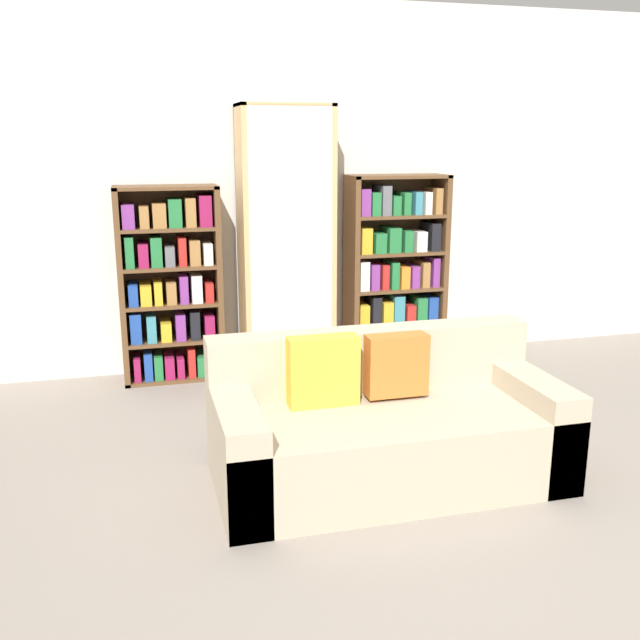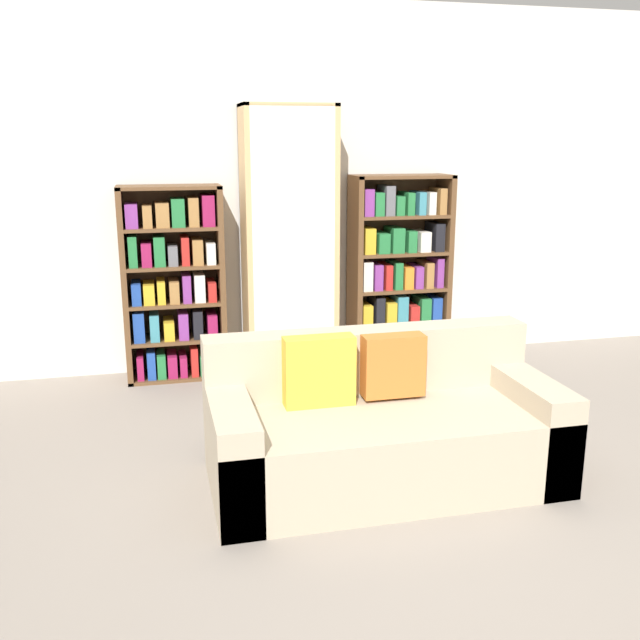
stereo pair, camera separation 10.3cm
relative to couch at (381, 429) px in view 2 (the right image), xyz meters
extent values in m
plane|color=gray|center=(0.05, -0.70, -0.27)|extent=(16.00, 16.00, 0.00)
cube|color=beige|center=(0.05, 2.12, 1.08)|extent=(7.01, 0.06, 2.70)
cube|color=tan|center=(0.00, -0.05, -0.07)|extent=(1.76, 0.82, 0.40)
cube|color=tan|center=(0.00, 0.26, 0.29)|extent=(1.76, 0.20, 0.34)
cube|color=tan|center=(-0.77, -0.05, -0.01)|extent=(0.20, 0.82, 0.52)
cube|color=tan|center=(0.78, -0.05, -0.01)|extent=(0.20, 0.82, 0.52)
cube|color=gold|center=(-0.30, 0.10, 0.30)|extent=(0.36, 0.12, 0.36)
cube|color=#B76628|center=(0.09, 0.10, 0.30)|extent=(0.32, 0.12, 0.32)
cube|color=brown|center=(-1.29, 1.91, 0.43)|extent=(0.04, 0.32, 1.40)
cube|color=brown|center=(-0.61, 1.91, 0.43)|extent=(0.04, 0.32, 1.40)
cube|color=brown|center=(-0.95, 1.91, 1.12)|extent=(0.72, 0.32, 0.02)
cube|color=brown|center=(-0.95, 1.91, -0.26)|extent=(0.72, 0.32, 0.02)
cube|color=brown|center=(-0.95, 2.06, 0.43)|extent=(0.72, 0.01, 1.40)
cube|color=brown|center=(-0.95, 1.91, 0.02)|extent=(0.64, 0.32, 0.02)
cube|color=brown|center=(-0.95, 1.91, 0.29)|extent=(0.64, 0.32, 0.02)
cube|color=brown|center=(-0.95, 1.91, 0.56)|extent=(0.64, 0.32, 0.02)
cube|color=brown|center=(-0.95, 1.91, 0.84)|extent=(0.64, 0.32, 0.02)
cube|color=#8E1947|center=(-1.22, 1.90, -0.16)|extent=(0.05, 0.24, 0.17)
cube|color=#1E4293|center=(-1.14, 1.90, -0.15)|extent=(0.06, 0.24, 0.20)
cube|color=#237038|center=(-1.07, 1.90, -0.16)|extent=(0.06, 0.24, 0.17)
cube|color=#8E1947|center=(-0.99, 1.90, -0.17)|extent=(0.07, 0.24, 0.16)
cube|color=#8E1947|center=(-0.91, 1.90, -0.17)|extent=(0.05, 0.24, 0.15)
cube|color=#AD231E|center=(-0.83, 1.90, -0.14)|extent=(0.05, 0.24, 0.21)
cube|color=#237038|center=(-0.76, 1.90, -0.17)|extent=(0.07, 0.24, 0.15)
cube|color=#7A3384|center=(-0.68, 1.90, -0.17)|extent=(0.06, 0.24, 0.16)
cube|color=#1E4293|center=(-1.21, 1.90, 0.14)|extent=(0.08, 0.24, 0.22)
cube|color=teal|center=(-1.10, 1.90, 0.13)|extent=(0.06, 0.24, 0.19)
cube|color=gold|center=(-1.00, 1.90, 0.10)|extent=(0.07, 0.24, 0.14)
cube|color=#7A3384|center=(-0.90, 1.90, 0.13)|extent=(0.07, 0.24, 0.19)
cube|color=black|center=(-0.79, 1.90, 0.14)|extent=(0.07, 0.24, 0.21)
cube|color=#8E1947|center=(-0.69, 1.90, 0.12)|extent=(0.07, 0.24, 0.17)
cube|color=#1E4293|center=(-1.21, 1.90, 0.38)|extent=(0.06, 0.24, 0.15)
cube|color=gold|center=(-1.13, 1.90, 0.38)|extent=(0.08, 0.24, 0.14)
cube|color=gold|center=(-1.04, 1.90, 0.39)|extent=(0.06, 0.24, 0.16)
cube|color=olive|center=(-0.95, 1.90, 0.38)|extent=(0.07, 0.24, 0.16)
cube|color=#7A3384|center=(-0.86, 1.90, 0.41)|extent=(0.06, 0.24, 0.20)
cube|color=beige|center=(-0.77, 1.90, 0.41)|extent=(0.07, 0.24, 0.20)
cube|color=#AD231E|center=(-0.68, 1.90, 0.38)|extent=(0.06, 0.24, 0.14)
cube|color=#237038|center=(-1.22, 1.90, 0.69)|extent=(0.06, 0.24, 0.22)
cube|color=#8E1947|center=(-1.13, 1.90, 0.66)|extent=(0.07, 0.24, 0.16)
cube|color=#237038|center=(-1.04, 1.90, 0.68)|extent=(0.08, 0.24, 0.21)
cube|color=#5B5B60|center=(-0.95, 1.90, 0.65)|extent=(0.07, 0.24, 0.14)
cube|color=#AD231E|center=(-0.86, 1.90, 0.68)|extent=(0.05, 0.24, 0.20)
cube|color=olive|center=(-0.77, 1.90, 0.67)|extent=(0.07, 0.24, 0.18)
cube|color=beige|center=(-0.68, 1.90, 0.65)|extent=(0.06, 0.24, 0.15)
cube|color=#7A3384|center=(-1.21, 1.90, 0.93)|extent=(0.08, 0.24, 0.17)
cube|color=olive|center=(-1.11, 1.90, 0.92)|extent=(0.06, 0.24, 0.15)
cube|color=olive|center=(-1.00, 1.90, 0.93)|extent=(0.09, 0.24, 0.17)
cube|color=#237038|center=(-0.90, 1.90, 0.94)|extent=(0.09, 0.24, 0.20)
cube|color=olive|center=(-0.79, 1.90, 0.95)|extent=(0.07, 0.24, 0.20)
cube|color=#8E1947|center=(-0.69, 1.90, 0.96)|extent=(0.08, 0.24, 0.22)
cube|color=tan|center=(-0.42, 1.89, 0.71)|extent=(0.04, 0.36, 1.96)
cube|color=tan|center=(0.22, 1.89, 0.71)|extent=(0.04, 0.36, 1.96)
cube|color=tan|center=(-0.10, 1.89, 1.67)|extent=(0.67, 0.36, 0.02)
cube|color=tan|center=(-0.10, 1.89, -0.26)|extent=(0.67, 0.36, 0.02)
cube|color=tan|center=(-0.10, 2.06, 0.71)|extent=(0.67, 0.01, 1.96)
cube|color=silver|center=(-0.10, 1.71, 0.71)|extent=(0.59, 0.01, 1.93)
cube|color=tan|center=(-0.10, 1.89, 0.13)|extent=(0.59, 0.32, 0.02)
cube|color=tan|center=(-0.10, 1.89, 0.52)|extent=(0.59, 0.32, 0.02)
cube|color=tan|center=(-0.10, 1.89, 0.90)|extent=(0.59, 0.32, 0.02)
cube|color=tan|center=(-0.10, 1.89, 1.28)|extent=(0.59, 0.32, 0.02)
cylinder|color=silver|center=(-0.33, 1.88, -0.20)|extent=(0.01, 0.01, 0.09)
cone|color=silver|center=(-0.33, 1.88, -0.11)|extent=(0.06, 0.06, 0.11)
cylinder|color=silver|center=(-0.24, 1.87, -0.20)|extent=(0.01, 0.01, 0.09)
cone|color=silver|center=(-0.24, 1.87, -0.11)|extent=(0.06, 0.06, 0.11)
cylinder|color=silver|center=(-0.15, 1.91, -0.20)|extent=(0.01, 0.01, 0.09)
cone|color=silver|center=(-0.15, 1.91, -0.11)|extent=(0.06, 0.06, 0.11)
cylinder|color=silver|center=(-0.06, 1.89, -0.20)|extent=(0.01, 0.01, 0.09)
cone|color=silver|center=(-0.06, 1.89, -0.11)|extent=(0.06, 0.06, 0.11)
cylinder|color=silver|center=(0.04, 1.88, -0.20)|extent=(0.01, 0.01, 0.09)
cone|color=silver|center=(0.04, 1.88, -0.11)|extent=(0.06, 0.06, 0.11)
cylinder|color=silver|center=(0.13, 1.90, -0.20)|extent=(0.01, 0.01, 0.09)
cone|color=silver|center=(0.13, 1.90, -0.11)|extent=(0.06, 0.06, 0.11)
cylinder|color=silver|center=(-0.33, 1.90, 0.19)|extent=(0.01, 0.01, 0.08)
cone|color=silver|center=(-0.33, 1.90, 0.28)|extent=(0.06, 0.06, 0.10)
cylinder|color=silver|center=(-0.24, 1.90, 0.19)|extent=(0.01, 0.01, 0.08)
cone|color=silver|center=(-0.24, 1.90, 0.28)|extent=(0.06, 0.06, 0.10)
cylinder|color=silver|center=(-0.15, 1.89, 0.19)|extent=(0.01, 0.01, 0.08)
cone|color=silver|center=(-0.15, 1.89, 0.28)|extent=(0.06, 0.06, 0.10)
cylinder|color=silver|center=(-0.06, 1.89, 0.19)|extent=(0.01, 0.01, 0.08)
cone|color=silver|center=(-0.06, 1.89, 0.28)|extent=(0.06, 0.06, 0.10)
cylinder|color=silver|center=(0.04, 1.87, 0.19)|extent=(0.01, 0.01, 0.08)
cone|color=silver|center=(0.04, 1.87, 0.28)|extent=(0.06, 0.06, 0.10)
cylinder|color=silver|center=(0.13, 1.87, 0.19)|extent=(0.01, 0.01, 0.08)
cone|color=silver|center=(0.13, 1.87, 0.28)|extent=(0.06, 0.06, 0.10)
cylinder|color=silver|center=(-0.32, 1.87, 0.57)|extent=(0.01, 0.01, 0.09)
cone|color=silver|center=(-0.32, 1.87, 0.67)|extent=(0.08, 0.08, 0.11)
cylinder|color=silver|center=(-0.21, 1.90, 0.57)|extent=(0.01, 0.01, 0.09)
cone|color=silver|center=(-0.21, 1.90, 0.67)|extent=(0.08, 0.08, 0.11)
cylinder|color=silver|center=(-0.10, 1.90, 0.57)|extent=(0.01, 0.01, 0.09)
cone|color=silver|center=(-0.10, 1.90, 0.67)|extent=(0.08, 0.08, 0.11)
cylinder|color=silver|center=(0.01, 1.90, 0.57)|extent=(0.01, 0.01, 0.09)
cone|color=silver|center=(0.01, 1.90, 0.67)|extent=(0.08, 0.08, 0.11)
cylinder|color=silver|center=(0.12, 1.91, 0.57)|extent=(0.01, 0.01, 0.09)
cone|color=silver|center=(0.12, 1.91, 0.67)|extent=(0.08, 0.08, 0.11)
cylinder|color=silver|center=(-0.31, 1.90, 0.94)|extent=(0.01, 0.01, 0.07)
cone|color=silver|center=(-0.31, 1.90, 1.02)|extent=(0.09, 0.09, 0.08)
cylinder|color=silver|center=(-0.17, 1.88, 0.94)|extent=(0.01, 0.01, 0.07)
cone|color=silver|center=(-0.17, 1.88, 1.02)|extent=(0.09, 0.09, 0.08)
cylinder|color=silver|center=(-0.03, 1.90, 0.94)|extent=(0.01, 0.01, 0.07)
cone|color=silver|center=(-0.03, 1.90, 1.02)|extent=(0.09, 0.09, 0.08)
cylinder|color=silver|center=(0.11, 1.90, 0.94)|extent=(0.01, 0.01, 0.07)
cone|color=silver|center=(0.11, 1.90, 1.02)|extent=(0.09, 0.09, 0.08)
cylinder|color=silver|center=(-0.29, 1.88, 1.33)|extent=(0.01, 0.01, 0.09)
cone|color=silver|center=(-0.29, 1.88, 1.43)|extent=(0.09, 0.09, 0.10)
cylinder|color=silver|center=(-0.10, 1.87, 1.33)|extent=(0.01, 0.01, 0.09)
cone|color=silver|center=(-0.10, 1.87, 1.43)|extent=(0.09, 0.09, 0.10)
cylinder|color=silver|center=(0.08, 1.89, 1.33)|extent=(0.01, 0.01, 0.09)
cone|color=silver|center=(0.08, 1.89, 1.43)|extent=(0.09, 0.09, 0.10)
cube|color=brown|center=(0.41, 1.91, 0.46)|extent=(0.04, 0.32, 1.45)
cube|color=brown|center=(1.13, 1.91, 0.46)|extent=(0.04, 0.32, 1.45)
cube|color=brown|center=(0.77, 1.91, 1.17)|extent=(0.76, 0.32, 0.02)
cube|color=brown|center=(0.77, 1.91, -0.26)|extent=(0.76, 0.32, 0.02)
cube|color=brown|center=(0.77, 2.06, 0.46)|extent=(0.76, 0.01, 1.45)
cube|color=brown|center=(0.77, 1.91, 0.03)|extent=(0.68, 0.32, 0.02)
cube|color=brown|center=(0.77, 1.91, 0.32)|extent=(0.68, 0.32, 0.02)
cube|color=brown|center=(0.77, 1.91, 0.60)|extent=(0.68, 0.32, 0.02)
cube|color=brown|center=(0.77, 1.91, 0.88)|extent=(0.68, 0.32, 0.02)
cube|color=orange|center=(0.47, 1.90, -0.14)|extent=(0.05, 0.24, 0.22)
cube|color=#1E4293|center=(0.53, 1.90, -0.14)|extent=(0.05, 0.24, 0.21)
cube|color=#5B5B60|center=(0.60, 1.90, -0.16)|extent=(0.05, 0.24, 0.17)
cube|color=gold|center=(0.67, 1.90, -0.15)|extent=(0.06, 0.24, 0.20)
cube|color=orange|center=(0.73, 1.90, -0.16)|extent=(0.05, 0.24, 0.17)
cube|color=#237038|center=(0.80, 1.90, -0.17)|extent=(0.06, 0.24, 0.16)
cube|color=#1E4293|center=(0.87, 1.90, -0.17)|extent=(0.05, 0.24, 0.16)
cube|color=beige|center=(0.93, 1.90, -0.14)|extent=(0.06, 0.24, 0.20)
cube|color=#5B5B60|center=(1.00, 1.90, -0.16)|extent=(0.04, 0.24, 0.17)
cube|color=#AD231E|center=(1.06, 1.90, -0.15)|extent=(0.05, 0.24, 0.20)
cube|color=gold|center=(0.48, 1.90, 0.13)|extent=(0.08, 0.24, 0.17)
cube|color=black|center=(0.58, 1.90, 0.16)|extent=(0.07, 0.24, 0.22)
cube|color=gold|center=(0.67, 1.90, 0.14)|extent=(0.08, 0.24, 0.18)
cube|color=teal|center=(0.76, 1.90, 0.16)|extent=(0.08, 0.24, 0.22)
cube|color=#AD231E|center=(0.86, 1.90, 0.12)|extent=(0.07, 0.24, 0.14)
cube|color=#237038|center=(0.95, 1.90, 0.15)|extent=(0.08, 0.24, 0.20)
cube|color=#1E4293|center=(1.05, 1.90, 0.14)|extent=(0.08, 0.24, 0.20)
cube|color=beige|center=(0.48, 1.90, 0.44)|extent=(0.07, 0.24, 0.22)
cube|color=#7A3384|center=(0.56, 1.90, 0.43)|extent=(0.06, 0.24, 0.20)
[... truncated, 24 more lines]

